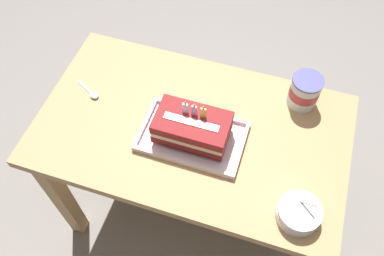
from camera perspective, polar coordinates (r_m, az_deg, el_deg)
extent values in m
plane|color=gray|center=(2.06, -0.02, -11.21)|extent=(8.00, 8.00, 0.00)
cube|color=tan|center=(1.42, -0.03, -0.32)|extent=(1.09, 0.64, 0.04)
cube|color=tan|center=(1.78, -17.99, -9.38)|extent=(0.06, 0.06, 0.70)
cube|color=tan|center=(1.99, -11.12, 3.56)|extent=(0.06, 0.06, 0.70)
cube|color=tan|center=(1.87, 16.92, -3.90)|extent=(0.06, 0.06, 0.70)
cube|color=silver|center=(1.38, 0.03, -1.36)|extent=(0.36, 0.22, 0.01)
cube|color=silver|center=(1.32, -1.39, -4.79)|extent=(0.36, 0.01, 0.02)
cube|color=silver|center=(1.43, 1.34, 2.32)|extent=(0.36, 0.01, 0.02)
cube|color=silver|center=(1.41, -6.64, 0.73)|extent=(0.01, 0.20, 0.02)
cube|color=silver|center=(1.35, 6.99, -2.99)|extent=(0.01, 0.20, 0.02)
cube|color=maroon|center=(1.35, 0.03, -0.53)|extent=(0.25, 0.14, 0.03)
cube|color=beige|center=(1.33, 0.03, 0.12)|extent=(0.24, 0.14, 0.02)
cube|color=maroon|center=(1.30, 0.03, 0.78)|extent=(0.25, 0.14, 0.03)
cube|color=white|center=(1.28, -0.11, 0.87)|extent=(0.18, 0.03, 0.00)
cube|color=white|center=(1.29, -0.95, 2.83)|extent=(0.02, 0.01, 0.04)
ellipsoid|color=yellow|center=(1.26, -0.97, 3.58)|extent=(0.01, 0.01, 0.01)
cube|color=#E099C6|center=(1.28, 0.32, 2.50)|extent=(0.02, 0.01, 0.04)
ellipsoid|color=yellow|center=(1.26, 0.33, 3.24)|extent=(0.01, 0.01, 0.01)
cube|color=#EFC64C|center=(1.28, 1.60, 2.16)|extent=(0.02, 0.01, 0.04)
ellipsoid|color=yellow|center=(1.25, 1.63, 2.90)|extent=(0.01, 0.01, 0.01)
cylinder|color=white|center=(1.28, 14.83, -11.77)|extent=(0.14, 0.14, 0.03)
cylinder|color=white|center=(1.26, 15.03, -11.43)|extent=(0.13, 0.13, 0.03)
cylinder|color=silver|center=(1.24, 15.94, -10.23)|extent=(0.05, 0.03, 0.05)
cylinder|color=white|center=(1.48, 15.66, 4.94)|extent=(0.11, 0.11, 0.12)
cylinder|color=#B23D47|center=(1.48, 15.71, 5.08)|extent=(0.11, 0.11, 0.04)
cylinder|color=#5556A2|center=(1.43, 16.22, 6.47)|extent=(0.11, 0.11, 0.01)
ellipsoid|color=silver|center=(1.52, -13.72, 4.51)|extent=(0.04, 0.04, 0.01)
cube|color=silver|center=(1.56, -14.97, 5.64)|extent=(0.08, 0.05, 0.00)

